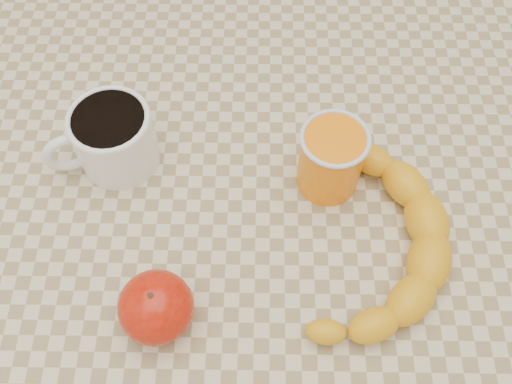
{
  "coord_description": "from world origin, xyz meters",
  "views": [
    {
      "loc": [
        0.0,
        -0.32,
        1.34
      ],
      "look_at": [
        0.0,
        0.0,
        0.77
      ],
      "focal_mm": 40.0,
      "sensor_mm": 36.0,
      "label": 1
    }
  ],
  "objects_px": {
    "orange_juice_glass": "(331,159)",
    "banana": "(371,240)",
    "coffee_mug": "(112,137)",
    "apple": "(156,307)",
    "table": "(256,232)"
  },
  "relations": [
    {
      "from": "table",
      "to": "apple",
      "type": "distance_m",
      "value": 0.21
    },
    {
      "from": "table",
      "to": "coffee_mug",
      "type": "xyz_separation_m",
      "value": [
        -0.17,
        0.06,
        0.13
      ]
    },
    {
      "from": "coffee_mug",
      "to": "apple",
      "type": "relative_size",
      "value": 1.57
    },
    {
      "from": "orange_juice_glass",
      "to": "banana",
      "type": "distance_m",
      "value": 0.1
    },
    {
      "from": "orange_juice_glass",
      "to": "apple",
      "type": "distance_m",
      "value": 0.25
    },
    {
      "from": "coffee_mug",
      "to": "orange_juice_glass",
      "type": "xyz_separation_m",
      "value": [
        0.25,
        -0.03,
        0.0
      ]
    },
    {
      "from": "coffee_mug",
      "to": "banana",
      "type": "xyz_separation_m",
      "value": [
        0.29,
        -0.12,
        -0.02
      ]
    },
    {
      "from": "orange_juice_glass",
      "to": "banana",
      "type": "height_order",
      "value": "orange_juice_glass"
    },
    {
      "from": "orange_juice_glass",
      "to": "banana",
      "type": "xyz_separation_m",
      "value": [
        0.04,
        -0.09,
        -0.02
      ]
    },
    {
      "from": "orange_juice_glass",
      "to": "table",
      "type": "bearing_deg",
      "value": -161.15
    },
    {
      "from": "table",
      "to": "banana",
      "type": "bearing_deg",
      "value": -25.66
    },
    {
      "from": "table",
      "to": "orange_juice_glass",
      "type": "distance_m",
      "value": 0.16
    },
    {
      "from": "orange_juice_glass",
      "to": "apple",
      "type": "relative_size",
      "value": 0.99
    },
    {
      "from": "coffee_mug",
      "to": "orange_juice_glass",
      "type": "bearing_deg",
      "value": -6.44
    },
    {
      "from": "table",
      "to": "coffee_mug",
      "type": "height_order",
      "value": "coffee_mug"
    }
  ]
}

